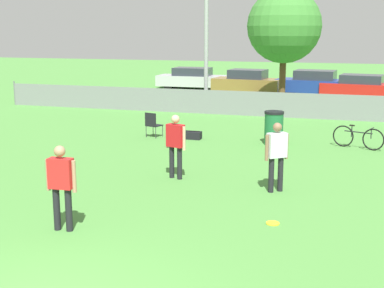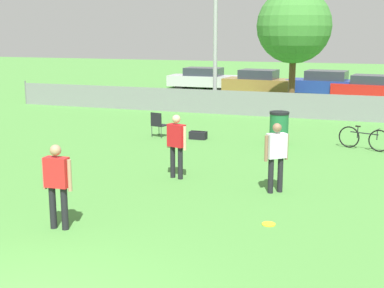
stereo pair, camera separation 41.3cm
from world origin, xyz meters
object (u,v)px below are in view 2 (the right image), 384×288
Objects in this scene: light_pole at (216,1)px; player_thrower_red at (57,180)px; folding_chair_sideline at (158,123)px; frisbee_disc at (269,224)px; parked_car_silver at (204,78)px; tree_near_pole at (294,26)px; bicycle_sideline at (364,138)px; player_defender_red at (176,142)px; parked_car_tan at (258,82)px; player_receiver_white at (276,152)px; parked_car_blue at (326,84)px; trash_bin at (279,128)px; parked_car_red at (373,87)px; gear_bag_sideline at (198,135)px.

light_pole is 5.23× the size of player_thrower_red.
light_pole is 8.82m from folding_chair_sideline.
parked_car_silver is (-9.05, 23.53, 0.66)m from frisbee_disc.
bicycle_sideline is at bearing -67.34° from tree_near_pole.
player_defender_red is 19.36m from parked_car_tan.
player_receiver_white is 1.00× the size of player_thrower_red.
parked_car_blue is at bearing 80.47° from player_thrower_red.
folding_chair_sideline reaches higher than frisbee_disc.
trash_bin is (-1.18, 7.54, 0.55)m from frisbee_disc.
folding_chair_sideline is at bearing -109.40° from tree_near_pole.
tree_near_pole reaches higher than parked_car_red.
parked_car_tan reaches higher than trash_bin.
player_receiver_white is 5.11m from player_thrower_red.
light_pole is 7.72× the size of trash_bin.
bicycle_sideline is at bearing -45.11° from light_pole.
bicycle_sideline is (3.75, -8.99, -3.59)m from tree_near_pole.
parked_car_tan is (0.48, 14.36, 0.20)m from folding_chair_sideline.
frisbee_disc is 0.17× the size of bicycle_sideline.
folding_chair_sideline is (-3.27, -9.28, -3.45)m from tree_near_pole.
player_receiver_white reaches higher than bicycle_sideline.
player_receiver_white is 1.03× the size of bicycle_sideline.
parked_car_blue is (3.94, 0.37, 0.01)m from parked_car_tan.
tree_near_pole is 14.48m from player_defender_red.
player_receiver_white is at bearing 9.59° from player_defender_red.
player_receiver_white is 2.78× the size of gear_bag_sideline.
parked_car_blue is at bearing -10.70° from parked_car_silver.
player_thrower_red reaches higher than bicycle_sideline.
light_pole reaches higher than tree_near_pole.
player_thrower_red is 23.40m from parked_car_tan.
parked_car_tan is at bearing 133.84° from bicycle_sideline.
folding_chair_sideline is at bearing -88.61° from light_pole.
frisbee_disc is at bearing -71.62° from parked_car_tan.
bicycle_sideline is (1.53, 7.74, 0.35)m from frisbee_disc.
player_thrower_red is at bearing -79.22° from parked_car_silver.
tree_near_pole is 10.06m from gear_bag_sideline.
parked_car_tan is at bearing 105.02° from trash_bin.
player_thrower_red is at bearing -81.52° from parked_car_tan.
player_receiver_white is 6.64m from gear_bag_sideline.
parked_car_silver reaches higher than parked_car_red.
tree_near_pole is 3.48× the size of player_receiver_white.
player_defender_red is 0.39× the size of parked_car_tan.
frisbee_disc is at bearing -81.10° from trash_bin.
player_thrower_red is at bearing -83.43° from light_pole.
parked_car_blue is at bearing 92.76° from frisbee_disc.
light_pole is 10.83m from parked_car_red.
parked_car_red reaches higher than bicycle_sideline.
tree_near_pole is 3.48× the size of player_defender_red.
tree_near_pole is 10.38m from bicycle_sideline.
light_pole is at bearing 93.54° from player_thrower_red.
player_receiver_white is 19.58m from parked_car_red.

